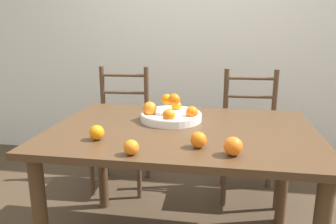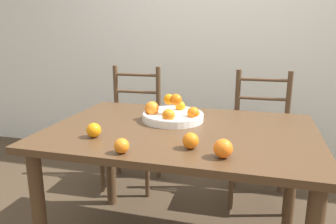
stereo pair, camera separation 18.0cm
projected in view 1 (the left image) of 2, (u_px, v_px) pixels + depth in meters
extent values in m
cube|color=silver|center=(203.00, 28.00, 3.11)|extent=(8.00, 0.06, 2.60)
cube|color=#4C331E|center=(182.00, 131.00, 1.78)|extent=(1.42, 0.98, 0.03)
cylinder|color=#4C331E|center=(102.00, 160.00, 2.37)|extent=(0.07, 0.07, 0.74)
cylinder|color=#4C331E|center=(284.00, 173.00, 2.17)|extent=(0.07, 0.07, 0.74)
cylinder|color=white|center=(171.00, 117.00, 1.92)|extent=(0.36, 0.36, 0.04)
torus|color=white|center=(171.00, 114.00, 1.92)|extent=(0.36, 0.36, 0.02)
sphere|color=orange|center=(192.00, 112.00, 1.87)|extent=(0.07, 0.07, 0.07)
sphere|color=orange|center=(176.00, 106.00, 2.03)|extent=(0.06, 0.06, 0.06)
sphere|color=orange|center=(150.00, 109.00, 1.91)|extent=(0.08, 0.08, 0.08)
sphere|color=orange|center=(169.00, 115.00, 1.79)|extent=(0.07, 0.07, 0.07)
sphere|color=orange|center=(174.00, 100.00, 1.89)|extent=(0.07, 0.07, 0.07)
sphere|color=orange|center=(167.00, 99.00, 1.91)|extent=(0.06, 0.06, 0.06)
sphere|color=orange|center=(198.00, 140.00, 1.48)|extent=(0.07, 0.07, 0.07)
sphere|color=orange|center=(131.00, 147.00, 1.39)|extent=(0.07, 0.07, 0.07)
sphere|color=orange|center=(97.00, 132.00, 1.58)|extent=(0.07, 0.07, 0.07)
sphere|color=orange|center=(233.00, 146.00, 1.39)|extent=(0.08, 0.08, 0.08)
cylinder|color=#513823|center=(92.00, 168.00, 2.57)|extent=(0.04, 0.04, 0.47)
cylinder|color=#513823|center=(139.00, 170.00, 2.53)|extent=(0.04, 0.04, 0.47)
cylinder|color=#513823|center=(104.00, 123.00, 2.86)|extent=(0.04, 0.04, 0.99)
cylinder|color=#513823|center=(147.00, 125.00, 2.81)|extent=(0.04, 0.04, 0.99)
cube|color=#513823|center=(120.00, 131.00, 2.66)|extent=(0.44, 0.42, 0.04)
cylinder|color=#513823|center=(125.00, 109.00, 2.80)|extent=(0.38, 0.04, 0.02)
cylinder|color=#513823|center=(124.00, 93.00, 2.76)|extent=(0.38, 0.04, 0.02)
cylinder|color=#513823|center=(124.00, 75.00, 2.73)|extent=(0.38, 0.04, 0.02)
cylinder|color=#513823|center=(224.00, 177.00, 2.41)|extent=(0.04, 0.04, 0.47)
cylinder|color=#513823|center=(277.00, 180.00, 2.36)|extent=(0.04, 0.04, 0.47)
cylinder|color=#513823|center=(224.00, 129.00, 2.69)|extent=(0.04, 0.04, 0.99)
cylinder|color=#513823|center=(272.00, 131.00, 2.64)|extent=(0.04, 0.04, 0.99)
cube|color=#513823|center=(250.00, 138.00, 2.50)|extent=(0.43, 0.41, 0.04)
cylinder|color=#513823|center=(249.00, 115.00, 2.64)|extent=(0.38, 0.03, 0.02)
cylinder|color=#513823|center=(250.00, 97.00, 2.60)|extent=(0.38, 0.03, 0.02)
cylinder|color=#513823|center=(251.00, 78.00, 2.56)|extent=(0.38, 0.03, 0.02)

